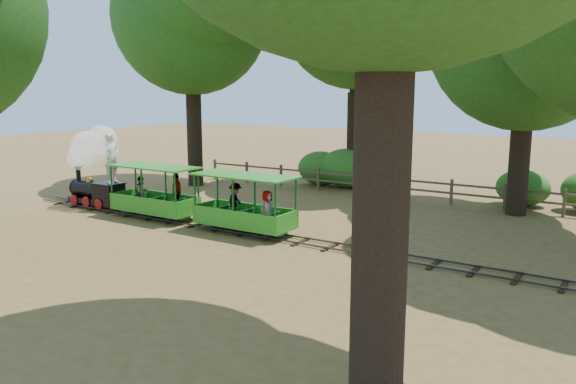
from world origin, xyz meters
The scene contains 12 objects.
ground centered at (0.00, 0.00, 0.00)m, with size 90.00×90.00×0.00m, color olive.
track centered at (0.00, 0.00, 0.07)m, with size 22.00×1.00×0.10m.
locomotive centered at (-8.25, 0.07, 1.81)m, with size 2.80×1.32×3.21m.
carriage_front centered at (-4.91, 0.03, 0.76)m, with size 3.36×1.38×1.75m.
carriage_rear centered at (-1.04, 0.02, 0.76)m, with size 3.36×1.37×1.75m.
oak_nw centered at (-8.54, 6.10, 8.07)m, with size 8.79×7.74×11.23m.
oak_nc centered at (-2.03, 9.59, 8.17)m, with size 8.47×7.46×11.21m.
oak_ne centered at (5.47, 7.59, 6.74)m, with size 8.51×7.49×9.79m.
fence centered at (0.00, 8.00, 0.58)m, with size 18.10×0.10×1.00m.
shrub_west centered at (-3.60, 9.30, 0.80)m, with size 2.31×1.77×1.60m, color #2D6B1E.
shrub_mid_w centered at (-2.26, 9.30, 0.90)m, with size 2.60×2.00×1.80m, color #2D6B1E.
shrub_mid_e centered at (5.37, 9.30, 0.70)m, with size 2.03×1.56×1.41m, color #2D6B1E.
Camera 1 is at (9.33, -13.59, 4.39)m, focal length 35.00 mm.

